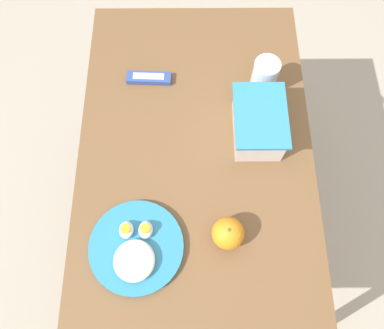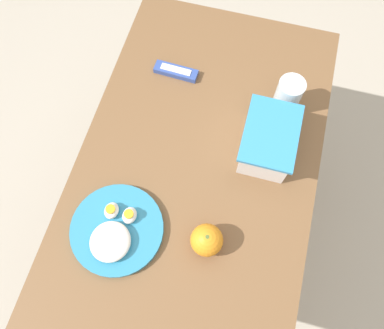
% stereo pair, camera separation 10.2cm
% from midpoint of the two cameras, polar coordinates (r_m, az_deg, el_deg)
% --- Properties ---
extents(ground_plane, '(10.00, 10.00, 0.00)m').
position_cam_midpoint_polar(ground_plane, '(1.74, 1.93, -9.94)').
color(ground_plane, '#B2A899').
extents(table, '(1.20, 0.67, 0.72)m').
position_cam_midpoint_polar(table, '(1.12, 2.96, -3.10)').
color(table, brown).
rests_on(table, ground_plane).
extents(food_container, '(0.20, 0.14, 0.10)m').
position_cam_midpoint_polar(food_container, '(1.07, 14.17, 3.08)').
color(food_container, white).
rests_on(food_container, table).
extents(orange_fruit, '(0.08, 0.08, 0.08)m').
position_cam_midpoint_polar(orange_fruit, '(0.96, 5.36, -11.79)').
color(orange_fruit, orange).
rests_on(orange_fruit, table).
extents(rice_plate, '(0.24, 0.24, 0.05)m').
position_cam_midpoint_polar(rice_plate, '(0.99, -8.66, -10.39)').
color(rice_plate, teal).
rests_on(rice_plate, table).
extents(candy_bar, '(0.05, 0.14, 0.02)m').
position_cam_midpoint_polar(candy_bar, '(1.20, 0.04, 13.75)').
color(candy_bar, '#334C9E').
rests_on(candy_bar, table).
extents(drinking_glass, '(0.08, 0.08, 0.12)m').
position_cam_midpoint_polar(drinking_glass, '(1.14, 16.93, 9.69)').
color(drinking_glass, silver).
rests_on(drinking_glass, table).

